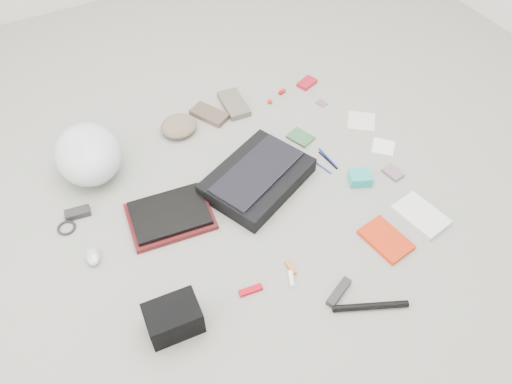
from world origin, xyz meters
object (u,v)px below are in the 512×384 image
messenger_bag (257,178)px  camera_bag (174,318)px  bike_helmet (88,154)px  book_red (386,239)px  accordion_wallet (360,178)px  laptop (170,213)px

messenger_bag → camera_bag: bearing=-165.6°
bike_helmet → book_red: (0.94, -0.96, -0.10)m
bike_helmet → accordion_wallet: size_ratio=3.68×
messenger_bag → bike_helmet: bearing=121.7°
bike_helmet → book_red: size_ratio=1.78×
camera_bag → book_red: (0.90, -0.06, -0.05)m
messenger_bag → book_red: messenger_bag is taller
messenger_bag → accordion_wallet: bearing=-50.4°
bike_helmet → accordion_wallet: 1.23m
accordion_wallet → messenger_bag: bearing=176.3°
book_red → bike_helmet: bearing=125.7°
messenger_bag → laptop: messenger_bag is taller
messenger_bag → bike_helmet: (-0.63, 0.43, 0.07)m
bike_helmet → camera_bag: size_ratio=1.88×
bike_helmet → book_red: 1.35m
laptop → book_red: 0.91m
laptop → bike_helmet: 0.48m
laptop → bike_helmet: (-0.21, 0.43, 0.07)m
laptop → bike_helmet: size_ratio=0.88×
messenger_bag → accordion_wallet: 0.46m
laptop → book_red: bearing=-29.0°
laptop → accordion_wallet: accordion_wallet is taller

